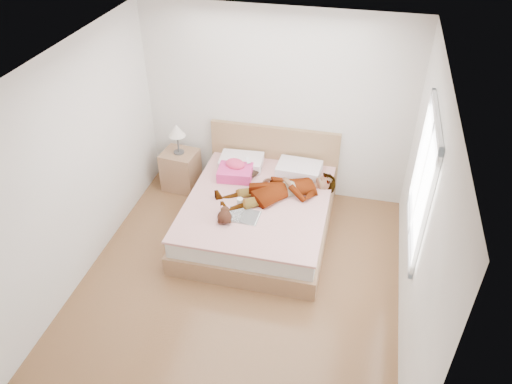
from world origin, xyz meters
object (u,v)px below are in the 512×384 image
plush_toy (225,216)px  nightstand (181,167)px  bed (259,210)px  woman (279,187)px  coffee_mug (240,201)px  towel (235,171)px  phone (248,160)px  magazine (241,216)px

plush_toy → nightstand: bearing=129.9°
bed → woman: bearing=20.8°
coffee_mug → towel: bearing=110.8°
plush_toy → nightstand: (-1.03, 1.23, -0.25)m
phone → towel: 0.22m
bed → magazine: 0.53m
coffee_mug → nightstand: (-1.12, 0.88, -0.22)m
bed → nightstand: (-1.31, 0.65, 0.06)m
phone → magazine: size_ratio=0.23×
woman → bed: 0.42m
magazine → coffee_mug: (-0.07, 0.22, 0.04)m
woman → bed: bearing=-100.5°
towel → nightstand: size_ratio=0.47×
bed → coffee_mug: bed is taller
coffee_mug → phone: bearing=96.3°
phone → towel: towel is taller
plush_toy → phone: bearing=89.1°
woman → magazine: (-0.35, -0.54, -0.10)m
plush_toy → towel: bearing=97.6°
towel → plush_toy: size_ratio=1.71×
woman → magazine: bearing=-63.9°
towel → plush_toy: (0.12, -0.93, -0.02)m
magazine → nightstand: bearing=137.3°
magazine → bed: bearing=75.7°
towel → coffee_mug: size_ratio=4.33×
towel → coffee_mug: bearing=-69.2°
bed → magazine: bed is taller
woman → magazine: woman is taller
phone → nightstand: size_ratio=0.10×
woman → plush_toy: (-0.52, -0.67, -0.03)m
woman → coffee_mug: bearing=-84.4°
phone → magazine: (0.15, -0.94, -0.18)m
nightstand → towel: bearing=-18.5°
phone → plush_toy: phone is taller
coffee_mug → nightstand: 1.44m
nightstand → coffee_mug: bearing=-38.0°
coffee_mug → nightstand: nightstand is taller
woman → coffee_mug: 0.53m
bed → towel: bearing=139.6°
towel → nightstand: (-0.90, 0.30, -0.27)m
magazine → coffee_mug: size_ratio=3.93×
magazine → coffee_mug: coffee_mug is taller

